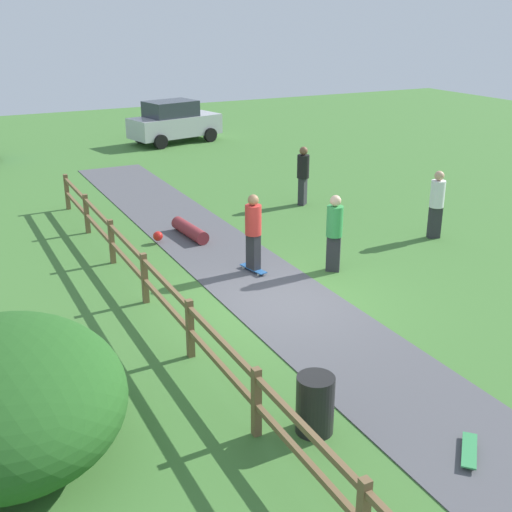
% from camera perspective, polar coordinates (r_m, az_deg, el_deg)
% --- Properties ---
extents(ground_plane, '(60.00, 60.00, 0.00)m').
position_cam_1_polar(ground_plane, '(13.83, 2.38, -4.01)').
color(ground_plane, '#427533').
extents(asphalt_path, '(2.40, 28.00, 0.02)m').
position_cam_1_polar(asphalt_path, '(13.82, 2.39, -3.97)').
color(asphalt_path, '#515156').
rests_on(asphalt_path, ground_plane).
extents(wooden_fence, '(0.12, 18.12, 1.10)m').
position_cam_1_polar(wooden_fence, '(12.59, -7.98, -3.46)').
color(wooden_fence, brown).
rests_on(wooden_fence, ground_plane).
extents(bush_large, '(3.20, 3.85, 1.83)m').
position_cam_1_polar(bush_large, '(9.57, -21.10, -11.41)').
color(bush_large, '#23561E').
rests_on(bush_large, ground_plane).
extents(trash_bin, '(0.56, 0.56, 0.90)m').
position_cam_1_polar(trash_bin, '(9.68, 5.20, -12.83)').
color(trash_bin, black).
rests_on(trash_bin, ground_plane).
extents(skater_riding, '(0.45, 0.82, 1.87)m').
position_cam_1_polar(skater_riding, '(14.96, -0.24, 2.37)').
color(skater_riding, '#265999').
rests_on(skater_riding, asphalt_path).
extents(skater_fallen, '(1.30, 1.65, 0.36)m').
position_cam_1_polar(skater_fallen, '(17.68, -6.03, 2.21)').
color(skater_fallen, maroon).
rests_on(skater_fallen, asphalt_path).
extents(skateboard_loose, '(0.71, 0.70, 0.08)m').
position_cam_1_polar(skateboard_loose, '(9.83, 18.20, -15.89)').
color(skateboard_loose, '#338C4C').
rests_on(skateboard_loose, asphalt_path).
extents(bystander_white, '(0.48, 0.48, 1.85)m').
position_cam_1_polar(bystander_white, '(18.02, 15.57, 4.66)').
color(bystander_white, '#2D2D33').
rests_on(bystander_white, ground_plane).
extents(bystander_green, '(0.53, 0.53, 1.85)m').
position_cam_1_polar(bystander_green, '(15.17, 6.88, 2.32)').
color(bystander_green, '#2D2D33').
rests_on(bystander_green, ground_plane).
extents(bystander_black, '(0.53, 0.53, 1.85)m').
position_cam_1_polar(bystander_black, '(20.51, 4.15, 7.29)').
color(bystander_black, '#2D2D33').
rests_on(bystander_black, ground_plane).
extents(parked_car_silver, '(4.47, 2.67, 1.92)m').
position_cam_1_polar(parked_car_silver, '(30.85, -7.21, 11.60)').
color(parked_car_silver, '#B7B7BC').
rests_on(parked_car_silver, ground_plane).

